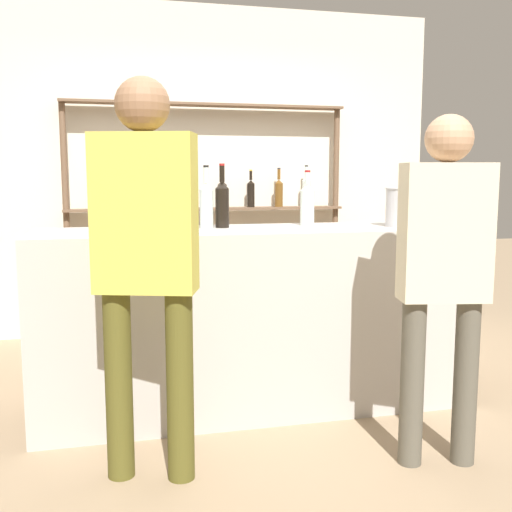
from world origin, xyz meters
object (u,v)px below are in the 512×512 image
customer_right (444,262)px  counter_bottle_2 (206,204)px  counter_bottle_4 (222,203)px  counter_bottle_3 (307,204)px  ice_bucket (402,207)px  customer_left (146,247)px  counter_bottle_0 (152,207)px  wine_glass (142,210)px  counter_bottle_1 (437,203)px  cork_jar (149,216)px

customer_right → counter_bottle_2: bearing=54.8°
counter_bottle_2 → counter_bottle_4: 0.10m
counter_bottle_2 → counter_bottle_4: counter_bottle_4 is taller
counter_bottle_3 → ice_bucket: size_ratio=1.44×
counter_bottle_2 → customer_left: size_ratio=0.20×
counter_bottle_0 → counter_bottle_4: bearing=3.0°
ice_bucket → counter_bottle_3: bearing=159.5°
ice_bucket → customer_right: bearing=-104.5°
customer_left → counter_bottle_3: bearing=-32.2°
ice_bucket → wine_glass: bearing=-175.6°
counter_bottle_3 → customer_right: bearing=-73.3°
counter_bottle_4 → counter_bottle_2: bearing=-163.7°
ice_bucket → customer_right: size_ratio=0.14×
counter_bottle_2 → counter_bottle_4: (0.10, 0.03, 0.00)m
counter_bottle_0 → counter_bottle_4: (0.41, 0.02, 0.02)m
counter_bottle_4 → counter_bottle_1: bearing=-8.1°
counter_bottle_1 → cork_jar: counter_bottle_1 is taller
counter_bottle_0 → customer_left: customer_left is taller
counter_bottle_0 → counter_bottle_3: bearing=2.2°
counter_bottle_0 → counter_bottle_2: bearing=-1.3°
counter_bottle_3 → cork_jar: counter_bottle_3 is taller
counter_bottle_0 → customer_left: size_ratio=0.19×
counter_bottle_0 → customer_left: bearing=-95.7°
counter_bottle_4 → cork_jar: 0.44m
customer_right → cork_jar: bearing=59.6°
customer_left → counter_bottle_4: bearing=-12.5°
cork_jar → counter_bottle_2: bearing=-22.4°
counter_bottle_3 → customer_right: size_ratio=0.21×
counter_bottle_2 → customer_right: customer_right is taller
counter_bottle_0 → counter_bottle_3: counter_bottle_3 is taller
counter_bottle_0 → customer_right: customer_right is taller
cork_jar → customer_right: bearing=-41.9°
customer_right → counter_bottle_4: bearing=50.8°
counter_bottle_1 → counter_bottle_3: (-0.76, 0.20, -0.00)m
counter_bottle_0 → ice_bucket: 1.47m
counter_bottle_1 → counter_bottle_4: size_ratio=0.95×
counter_bottle_3 → wine_glass: 1.05m
cork_jar → customer_left: customer_left is taller
counter_bottle_1 → ice_bucket: size_ratio=1.53×
counter_bottle_3 → cork_jar: (-0.95, 0.09, -0.07)m
counter_bottle_4 → customer_left: size_ratio=0.21×
ice_bucket → customer_left: customer_left is taller
wine_glass → counter_bottle_2: bearing=35.9°
counter_bottle_0 → cork_jar: size_ratio=2.48×
ice_bucket → customer_right: customer_right is taller
counter_bottle_1 → counter_bottle_4: bearing=171.9°
counter_bottle_4 → wine_glass: bearing=-147.6°
counter_bottle_3 → customer_left: customer_left is taller
counter_bottle_2 → customer_right: 1.39m
ice_bucket → cork_jar: bearing=168.9°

